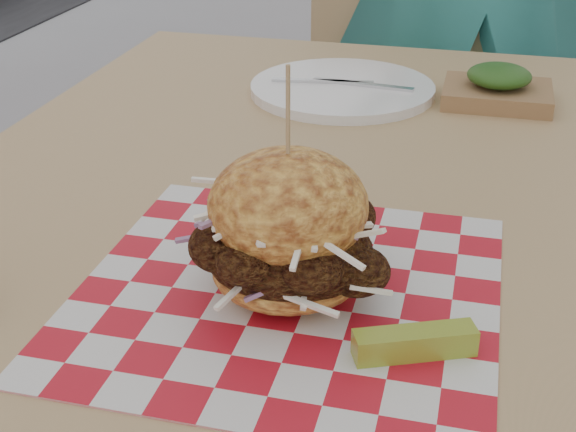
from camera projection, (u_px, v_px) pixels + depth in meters
name	position (u px, v px, depth m)	size (l,w,h in m)	color
patio_table	(288.00, 246.00, 0.93)	(0.80, 1.20, 0.75)	tan
patio_chair	(399.00, 95.00, 1.78)	(0.51, 0.51, 0.95)	tan
paper_liner	(288.00, 291.00, 0.70)	(0.36, 0.36, 0.00)	red
sandwich	(288.00, 234.00, 0.67)	(0.18, 0.18, 0.20)	#F0AC43
pickle_spear	(415.00, 343.00, 0.61)	(0.10, 0.02, 0.02)	#A6AC32
place_setting	(342.00, 89.00, 1.17)	(0.27, 0.27, 0.02)	white
kraft_tray	(498.00, 88.00, 1.13)	(0.15, 0.12, 0.06)	olive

